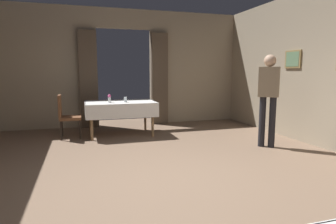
{
  "coord_description": "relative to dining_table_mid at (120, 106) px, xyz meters",
  "views": [
    {
      "loc": [
        -1.13,
        -3.45,
        1.43
      ],
      "look_at": [
        0.04,
        0.37,
        0.85
      ],
      "focal_mm": 30.84,
      "sensor_mm": 36.0,
      "label": 1
    }
  ],
  "objects": [
    {
      "name": "dining_table_mid",
      "position": [
        0.0,
        0.0,
        0.0
      ],
      "size": [
        1.52,
        0.98,
        0.75
      ],
      "color": "olive",
      "rests_on": "ground"
    },
    {
      "name": "person_waiter_by_doorway",
      "position": [
        2.5,
        -1.84,
        0.37
      ],
      "size": [
        0.42,
        0.4,
        1.72
      ],
      "color": "black",
      "rests_on": "ground"
    },
    {
      "name": "chair_mid_left",
      "position": [
        -1.15,
        0.0,
        -0.14
      ],
      "size": [
        0.44,
        0.44,
        0.93
      ],
      "color": "black",
      "rests_on": "ground"
    },
    {
      "name": "wall_back",
      "position": [
        0.29,
        1.24,
        0.85
      ],
      "size": [
        6.4,
        0.27,
        3.0
      ],
      "color": "tan",
      "rests_on": "ground"
    },
    {
      "name": "ground",
      "position": [
        0.29,
        -2.94,
        -0.65
      ],
      "size": [
        10.08,
        10.08,
        0.0
      ],
      "primitive_type": "plane",
      "color": "#7A604C"
    },
    {
      "name": "flower_vase_mid",
      "position": [
        -0.25,
        -0.14,
        0.19
      ],
      "size": [
        0.07,
        0.07,
        0.18
      ],
      "color": "silver",
      "rests_on": "dining_table_mid"
    },
    {
      "name": "glass_mid_b",
      "position": [
        0.1,
        -0.15,
        0.15
      ],
      "size": [
        0.07,
        0.07,
        0.12
      ],
      "primitive_type": "cylinder",
      "color": "silver",
      "rests_on": "dining_table_mid"
    }
  ]
}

